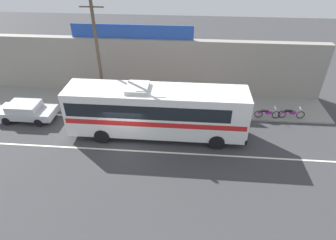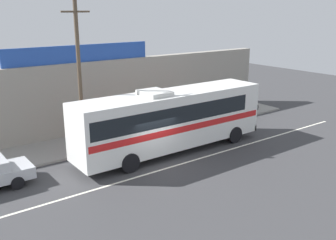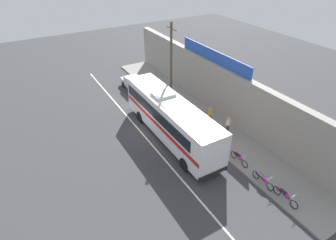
% 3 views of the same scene
% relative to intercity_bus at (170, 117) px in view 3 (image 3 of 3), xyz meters
% --- Properties ---
extents(ground_plane, '(70.00, 70.00, 0.00)m').
position_rel_intercity_bus_xyz_m(ground_plane, '(-1.90, -1.10, -2.07)').
color(ground_plane, '#3A3A3D').
extents(sidewalk_slab, '(30.00, 3.60, 0.14)m').
position_rel_intercity_bus_xyz_m(sidewalk_slab, '(-1.90, 4.10, -2.00)').
color(sidewalk_slab, gray).
rests_on(sidewalk_slab, ground_plane).
extents(storefront_facade, '(30.00, 0.70, 4.80)m').
position_rel_intercity_bus_xyz_m(storefront_facade, '(-1.90, 6.25, 0.33)').
color(storefront_facade, gray).
rests_on(storefront_facade, ground_plane).
extents(storefront_billboard, '(9.82, 0.12, 1.10)m').
position_rel_intercity_bus_xyz_m(storefront_billboard, '(-2.55, 6.25, 3.28)').
color(storefront_billboard, '#234CAD').
rests_on(storefront_billboard, storefront_facade).
extents(road_center_stripe, '(30.00, 0.14, 0.01)m').
position_rel_intercity_bus_xyz_m(road_center_stripe, '(-1.90, -1.90, -2.06)').
color(road_center_stripe, silver).
rests_on(road_center_stripe, ground_plane).
extents(intercity_bus, '(11.95, 2.63, 3.78)m').
position_rel_intercity_bus_xyz_m(intercity_bus, '(0.00, 0.00, 0.00)').
color(intercity_bus, white).
rests_on(intercity_bus, ground_plane).
extents(parked_car, '(4.25, 1.90, 1.37)m').
position_rel_intercity_bus_xyz_m(parked_car, '(-9.95, 1.16, -1.33)').
color(parked_car, '#B7BABF').
rests_on(parked_car, ground_plane).
extents(utility_pole, '(1.60, 0.22, 8.42)m').
position_rel_intercity_bus_xyz_m(utility_pole, '(-4.28, 2.63, 2.42)').
color(utility_pole, brown).
rests_on(utility_pole, sidewalk_slab).
extents(motorcycle_orange, '(1.85, 0.56, 0.94)m').
position_rel_intercity_bus_xyz_m(motorcycle_orange, '(5.64, 2.73, -1.50)').
color(motorcycle_orange, black).
rests_on(motorcycle_orange, sidewalk_slab).
extents(motorcycle_purple, '(1.93, 0.56, 0.94)m').
position_rel_intercity_bus_xyz_m(motorcycle_purple, '(8.15, 2.62, -1.50)').
color(motorcycle_purple, black).
rests_on(motorcycle_purple, sidewalk_slab).
extents(motorcycle_blue, '(1.97, 0.56, 0.94)m').
position_rel_intercity_bus_xyz_m(motorcycle_blue, '(9.95, 2.76, -1.50)').
color(motorcycle_blue, black).
rests_on(motorcycle_blue, sidewalk_slab).
extents(pedestrian_by_curb, '(0.30, 0.48, 1.59)m').
position_rel_intercity_bus_xyz_m(pedestrian_by_curb, '(2.14, 4.58, -1.01)').
color(pedestrian_by_curb, brown).
rests_on(pedestrian_by_curb, sidewalk_slab).
extents(pedestrian_far_left, '(0.30, 0.48, 1.60)m').
position_rel_intercity_bus_xyz_m(pedestrian_far_left, '(0.04, 4.27, -1.00)').
color(pedestrian_far_left, navy).
rests_on(pedestrian_far_left, sidewalk_slab).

